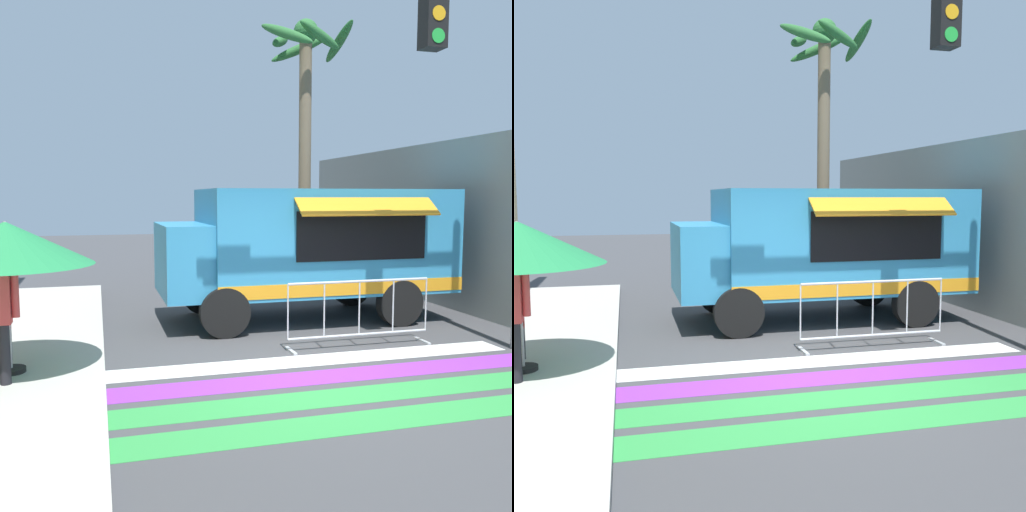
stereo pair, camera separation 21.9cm
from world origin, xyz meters
The scene contains 8 objects.
ground_plane centered at (0.00, 0.00, 0.00)m, with size 60.00×60.00×0.00m, color #424244.
concrete_wall_right centered at (4.41, 3.00, 1.78)m, with size 0.20×16.00×3.57m.
crosswalk_painted centered at (0.00, -0.46, 0.00)m, with size 6.40×2.84×0.01m.
food_truck centered at (0.93, 3.39, 1.46)m, with size 5.49×2.73×2.51m.
traffic_signal_pole centered at (2.39, 0.41, 4.02)m, with size 4.95×0.29×5.94m.
patio_umbrella centered at (-3.98, 0.79, 1.79)m, with size 2.17×2.17×1.93m.
barricade_front centered at (1.09, 1.21, 0.54)m, with size 2.41×0.44×1.07m.
palm_tree centered at (2.19, 6.68, 4.76)m, with size 2.22×2.21×6.69m.
Camera 1 is at (-2.87, -6.89, 2.37)m, focal length 40.00 mm.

